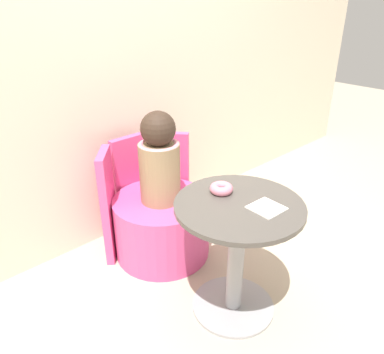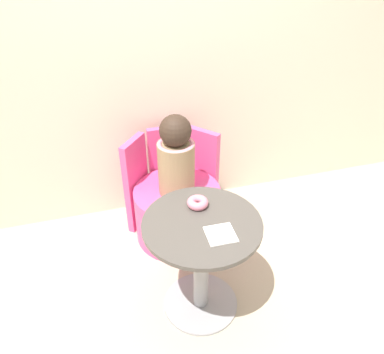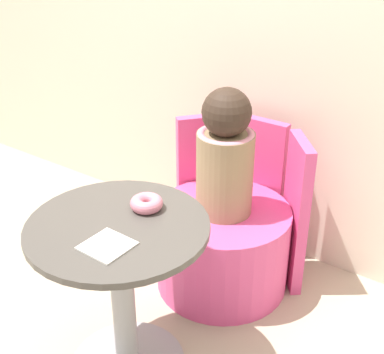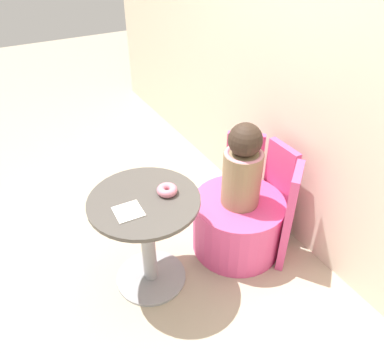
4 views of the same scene
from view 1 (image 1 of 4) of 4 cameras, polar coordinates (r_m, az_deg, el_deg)
name	(u,v)px [view 1 (image 1 of 4)]	position (r m, az deg, el deg)	size (l,w,h in m)	color
ground_plane	(228,310)	(2.24, 5.56, -19.48)	(12.00, 12.00, 0.00)	#B7A88E
back_wall	(101,65)	(2.48, -13.64, 16.32)	(6.00, 0.06, 2.40)	beige
round_table	(237,242)	(1.96, 6.94, -9.82)	(0.65, 0.65, 0.68)	#99999E
tub_chair	(162,226)	(2.52, -4.58, -7.46)	(0.63, 0.63, 0.41)	#E54C8C
booth_backrest	(138,191)	(2.61, -8.24, -2.06)	(0.73, 0.26, 0.74)	#E54C8C
child_figure	(159,160)	(2.29, -5.01, 2.62)	(0.25, 0.25, 0.58)	#937A56
donut	(221,188)	(1.92, 4.49, -1.75)	(0.12, 0.12, 0.05)	pink
paper_napkin	(267,208)	(1.82, 11.31, -4.64)	(0.15, 0.15, 0.01)	silver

